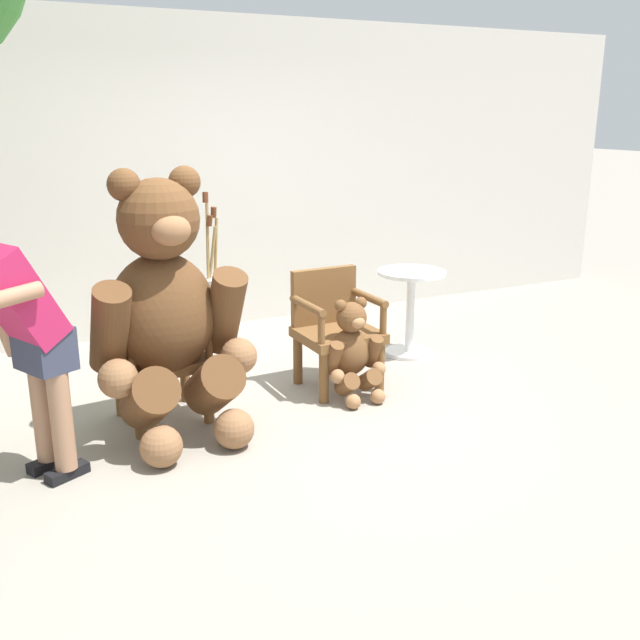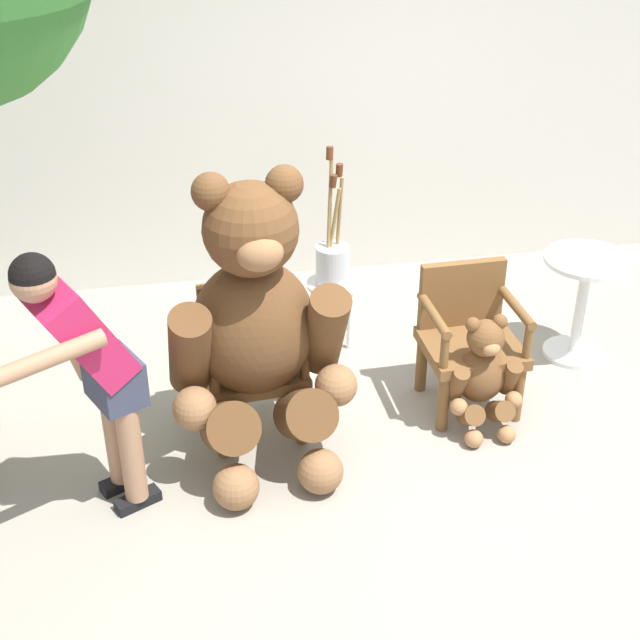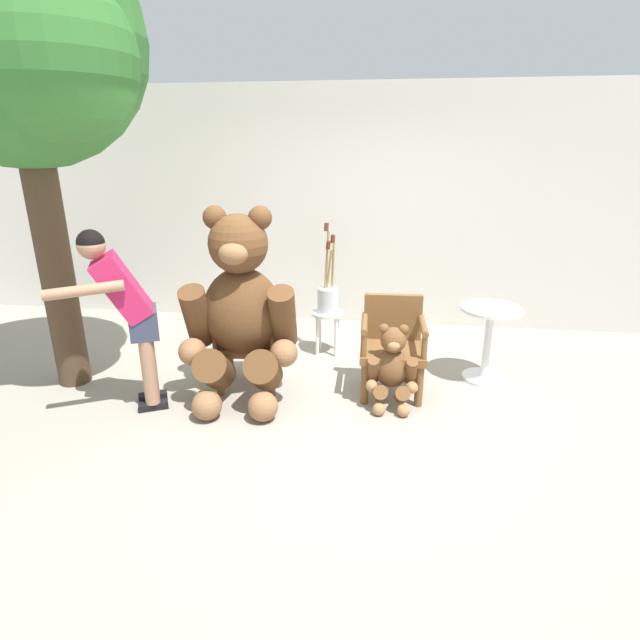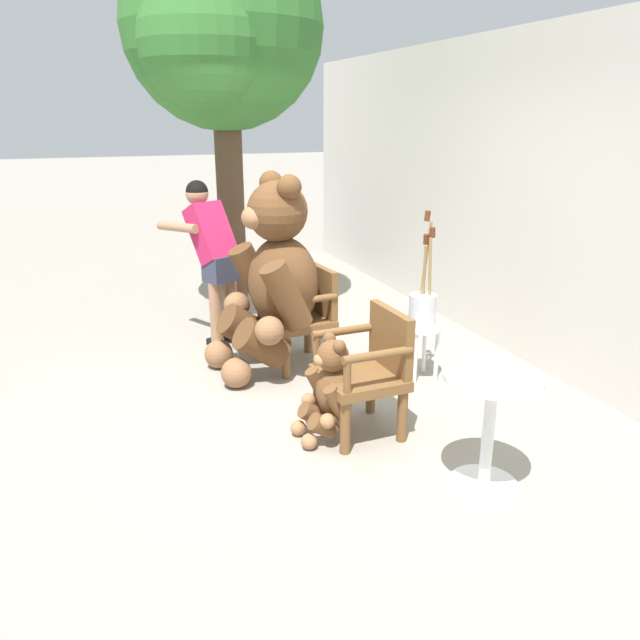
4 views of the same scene
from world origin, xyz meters
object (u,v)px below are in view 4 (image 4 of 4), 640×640
teddy_bear_small (330,389)px  white_stool (421,337)px  person_visitor (213,249)px  brush_bucket (423,305)px  wooden_chair_left (304,314)px  round_side_table (490,419)px  patio_tree (220,32)px  teddy_bear_large (273,277)px  wooden_chair_right (368,368)px

teddy_bear_small → white_stool: bearing=122.1°
person_visitor → brush_bucket: (1.46, 1.40, -0.27)m
wooden_chair_left → round_side_table: wooden_chair_left is taller
wooden_chair_left → patio_tree: bearing=-170.3°
teddy_bear_large → patio_tree: patio_tree is taller
round_side_table → patio_tree: patio_tree is taller
white_stool → patio_tree: bearing=-154.2°
wooden_chair_right → teddy_bear_large: bearing=-168.2°
teddy_bear_small → patio_tree: bearing=179.8°
teddy_bear_large → round_side_table: teddy_bear_large is taller
person_visitor → wooden_chair_left: bearing=35.8°
teddy_bear_small → wooden_chair_left: bearing=167.9°
white_stool → patio_tree: patio_tree is taller
round_side_table → wooden_chair_left: bearing=-170.9°
person_visitor → patio_tree: 2.09m
wooden_chair_left → teddy_bear_large: (0.01, -0.27, 0.35)m
wooden_chair_left → wooden_chair_right: (1.31, 0.00, 0.00)m
wooden_chair_left → wooden_chair_right: size_ratio=1.00×
teddy_bear_small → white_stool: 1.27m
patio_tree → brush_bucket: bearing=25.8°
teddy_bear_large → person_visitor: (-0.84, -0.33, 0.09)m
brush_bucket → patio_tree: bearing=-154.2°
wooden_chair_left → round_side_table: 2.22m
person_visitor → white_stool: size_ratio=3.31×
wooden_chair_right → person_visitor: person_visitor is taller
teddy_bear_large → round_side_table: size_ratio=2.31×
wooden_chair_right → patio_tree: patio_tree is taller
wooden_chair_left → brush_bucket: (0.63, 0.80, 0.17)m
person_visitor → round_side_table: size_ratio=2.12×
person_visitor → teddy_bear_large: bearing=21.2°
teddy_bear_small → patio_tree: 3.80m
teddy_bear_small → person_visitor: size_ratio=0.48×
teddy_bear_small → person_visitor: (-2.14, -0.32, 0.55)m
white_stool → brush_bucket: bearing=63.4°
wooden_chair_left → round_side_table: bearing=9.1°
person_visitor → brush_bucket: bearing=43.7°
wooden_chair_left → round_side_table: size_ratio=1.19×
round_side_table → white_stool: bearing=164.1°
wooden_chair_left → teddy_bear_large: 0.44m
wooden_chair_right → teddy_bear_large: size_ratio=0.52×
teddy_bear_large → brush_bucket: (0.62, 1.07, -0.18)m
brush_bucket → patio_tree: (-2.21, -1.07, 2.20)m
teddy_bear_large → white_stool: teddy_bear_large is taller
wooden_chair_right → patio_tree: bearing=-174.6°
white_stool → round_side_table: bearing=-15.9°
white_stool → teddy_bear_large: bearing=-120.1°
white_stool → wooden_chair_left: bearing=-128.4°
patio_tree → wooden_chair_left: bearing=9.7°
teddy_bear_small → patio_tree: size_ratio=0.19×
wooden_chair_right → teddy_bear_small: size_ratio=1.18×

